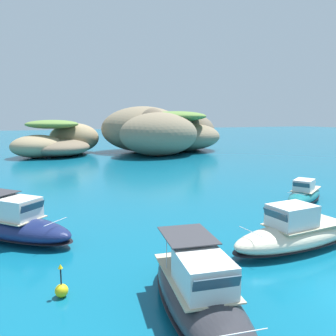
{
  "coord_description": "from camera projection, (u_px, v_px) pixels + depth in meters",
  "views": [
    {
      "loc": [
        -12.89,
        -8.48,
        7.58
      ],
      "look_at": [
        1.19,
        23.7,
        2.22
      ],
      "focal_mm": 35.88,
      "sensor_mm": 36.0,
      "label": 1
    }
  ],
  "objects": [
    {
      "name": "channel_buoy",
      "position": [
        62.0,
        289.0,
        14.22
      ],
      "size": [
        0.56,
        0.56,
        1.48
      ],
      "color": "yellow",
      "rests_on": "ground"
    },
    {
      "name": "motorboat_teal",
      "position": [
        304.0,
        194.0,
        30.03
      ],
      "size": [
        7.26,
        5.52,
        2.12
      ],
      "color": "#19727A",
      "rests_on": "ground"
    },
    {
      "name": "motorboat_navy",
      "position": [
        13.0,
        225.0,
        20.9
      ],
      "size": [
        8.14,
        8.56,
        2.85
      ],
      "color": "navy",
      "rests_on": "ground"
    },
    {
      "name": "motorboat_charcoal",
      "position": [
        199.0,
        295.0,
        12.73
      ],
      "size": [
        3.99,
        9.04,
        2.74
      ],
      "color": "#2D2D33",
      "rests_on": "ground"
    },
    {
      "name": "islet_small",
      "position": [
        59.0,
        141.0,
        67.06
      ],
      "size": [
        20.6,
        19.77,
        7.01
      ],
      "color": "#756651",
      "rests_on": "ground"
    },
    {
      "name": "motorboat_cream",
      "position": [
        296.0,
        234.0,
        19.41
      ],
      "size": [
        9.12,
        3.19,
        2.65
      ],
      "color": "beige",
      "rests_on": "ground"
    },
    {
      "name": "islet_large",
      "position": [
        164.0,
        132.0,
        72.72
      ],
      "size": [
        30.43,
        27.74,
        9.87
      ],
      "color": "#84755B",
      "rests_on": "ground"
    }
  ]
}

